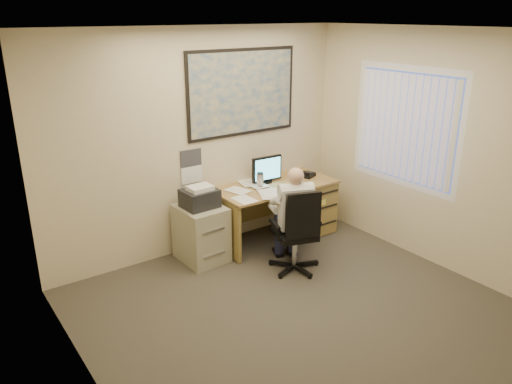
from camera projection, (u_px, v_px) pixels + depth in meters
room_shell at (329, 196)px, 4.28m from camera, size 4.00×4.50×2.70m
desk at (293, 201)px, 6.70m from camera, size 1.60×0.97×1.09m
world_map at (243, 93)px, 6.14m from camera, size 1.56×0.03×1.06m
wall_calendar at (191, 166)px, 6.01m from camera, size 0.28×0.01×0.42m
window_blinds at (405, 127)px, 5.90m from camera, size 0.06×1.40×1.30m
filing_cabinet at (201, 228)px, 5.94m from camera, size 0.51×0.60×0.95m
office_chair at (298, 247)px, 5.73m from camera, size 0.76×0.76×1.02m
person at (294, 220)px, 5.67m from camera, size 0.73×0.84×1.23m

